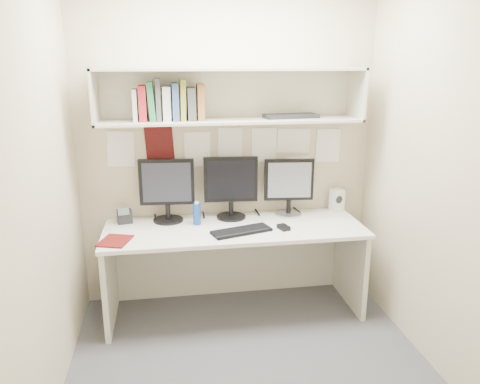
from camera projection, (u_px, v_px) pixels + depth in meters
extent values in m
cube|color=#45454A|center=(249.00, 358.00, 3.21)|extent=(2.40, 2.00, 0.01)
cube|color=#BEB191|center=(228.00, 146.00, 3.81)|extent=(2.40, 0.02, 2.60)
cube|color=#BEB191|center=(293.00, 231.00, 1.91)|extent=(2.40, 0.02, 2.60)
cube|color=#BEB191|center=(44.00, 182.00, 2.67)|extent=(0.02, 2.00, 2.60)
cube|color=#BEB191|center=(431.00, 168.00, 3.04)|extent=(0.02, 2.00, 2.60)
cube|color=silver|center=(235.00, 229.00, 3.62)|extent=(2.00, 0.70, 0.03)
cube|color=beige|center=(229.00, 255.00, 4.04)|extent=(1.96, 0.02, 0.70)
cube|color=beige|center=(231.00, 121.00, 3.56)|extent=(2.00, 0.38, 0.02)
cube|color=beige|center=(231.00, 69.00, 3.46)|extent=(2.00, 0.38, 0.02)
cube|color=beige|center=(228.00, 94.00, 3.68)|extent=(2.00, 0.02, 0.40)
cube|color=beige|center=(95.00, 97.00, 3.36)|extent=(0.02, 0.38, 0.40)
cube|color=beige|center=(356.00, 94.00, 3.66)|extent=(0.02, 0.38, 0.40)
cylinder|color=black|center=(168.00, 220.00, 3.75)|extent=(0.24, 0.24, 0.02)
cylinder|color=black|center=(168.00, 212.00, 3.73)|extent=(0.04, 0.04, 0.12)
cube|color=black|center=(167.00, 182.00, 3.68)|extent=(0.43, 0.07, 0.37)
cube|color=black|center=(167.00, 183.00, 3.66)|extent=(0.38, 0.04, 0.31)
cylinder|color=black|center=(231.00, 217.00, 3.83)|extent=(0.24, 0.24, 0.02)
cylinder|color=black|center=(231.00, 209.00, 3.81)|extent=(0.04, 0.04, 0.12)
cube|color=black|center=(231.00, 179.00, 3.75)|extent=(0.43, 0.07, 0.37)
cube|color=black|center=(231.00, 180.00, 3.73)|extent=(0.38, 0.03, 0.31)
cylinder|color=#A5A5AA|center=(288.00, 214.00, 3.90)|extent=(0.22, 0.22, 0.02)
cylinder|color=black|center=(289.00, 207.00, 3.88)|extent=(0.04, 0.04, 0.11)
cube|color=black|center=(289.00, 180.00, 3.83)|extent=(0.41, 0.08, 0.34)
cube|color=#A4A4A9|center=(290.00, 180.00, 3.81)|extent=(0.35, 0.04, 0.29)
cube|color=black|center=(241.00, 231.00, 3.50)|extent=(0.48, 0.28, 0.02)
cube|color=black|center=(284.00, 227.00, 3.56)|extent=(0.09, 0.12, 0.03)
cube|color=silver|center=(337.00, 200.00, 3.98)|extent=(0.12, 0.12, 0.19)
cylinder|color=black|center=(339.00, 200.00, 3.93)|extent=(0.06, 0.03, 0.07)
cylinder|color=navy|center=(197.00, 214.00, 3.65)|extent=(0.06, 0.06, 0.17)
cylinder|color=white|center=(197.00, 203.00, 3.62)|extent=(0.03, 0.03, 0.02)
cube|color=#5A100F|center=(115.00, 241.00, 3.32)|extent=(0.26, 0.29, 0.01)
cube|color=black|center=(125.00, 216.00, 3.70)|extent=(0.13, 0.11, 0.10)
cube|color=#4C6659|center=(124.00, 212.00, 3.63)|extent=(0.08, 0.02, 0.06)
cube|color=beige|center=(135.00, 105.00, 3.42)|extent=(0.03, 0.19, 0.23)
cube|color=#A31E25|center=(143.00, 103.00, 3.43)|extent=(0.05, 0.19, 0.26)
cube|color=#267343|center=(151.00, 101.00, 3.43)|extent=(0.04, 0.19, 0.28)
cube|color=#48474C|center=(158.00, 100.00, 3.44)|extent=(0.03, 0.19, 0.31)
cube|color=silver|center=(167.00, 104.00, 3.45)|extent=(0.06, 0.19, 0.25)
cube|color=#345084|center=(175.00, 102.00, 3.46)|extent=(0.05, 0.19, 0.27)
cube|color=olive|center=(183.00, 100.00, 3.46)|extent=(0.04, 0.19, 0.30)
cube|color=#3E3E40|center=(191.00, 104.00, 3.48)|extent=(0.06, 0.19, 0.24)
cube|color=brown|center=(200.00, 102.00, 3.49)|extent=(0.05, 0.19, 0.27)
cube|color=black|center=(291.00, 116.00, 3.64)|extent=(0.43, 0.20, 0.03)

